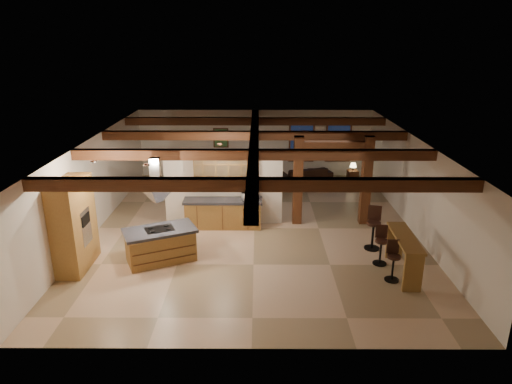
% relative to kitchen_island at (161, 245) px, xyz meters
% --- Properties ---
extents(ground, '(12.00, 12.00, 0.00)m').
position_rel_kitchen_island_xyz_m(ground, '(2.53, 2.23, -0.47)').
color(ground, tan).
rests_on(ground, ground).
extents(room_walls, '(12.00, 12.00, 12.00)m').
position_rel_kitchen_island_xyz_m(room_walls, '(2.53, 2.23, 1.31)').
color(room_walls, silver).
rests_on(room_walls, ground).
extents(ceiling_beams, '(10.00, 12.00, 0.28)m').
position_rel_kitchen_island_xyz_m(ceiling_beams, '(2.53, 2.23, 2.29)').
color(ceiling_beams, '#3A1B0E').
rests_on(ceiling_beams, room_walls).
extents(timber_posts, '(2.50, 0.30, 2.90)m').
position_rel_kitchen_island_xyz_m(timber_posts, '(5.03, 2.73, 1.29)').
color(timber_posts, '#3A1B0E').
rests_on(timber_posts, ground).
extents(partition_wall, '(3.80, 0.18, 2.20)m').
position_rel_kitchen_island_xyz_m(partition_wall, '(1.53, 2.73, 0.63)').
color(partition_wall, silver).
rests_on(partition_wall, ground).
extents(pantry_cabinet, '(0.67, 1.60, 2.40)m').
position_rel_kitchen_island_xyz_m(pantry_cabinet, '(-2.13, -0.37, 0.73)').
color(pantry_cabinet, olive).
rests_on(pantry_cabinet, ground).
extents(back_counter, '(2.50, 0.66, 0.94)m').
position_rel_kitchen_island_xyz_m(back_counter, '(1.53, 2.34, 0.00)').
color(back_counter, olive).
rests_on(back_counter, ground).
extents(upper_display_cabinet, '(1.80, 0.36, 0.95)m').
position_rel_kitchen_island_xyz_m(upper_display_cabinet, '(1.53, 2.54, 1.38)').
color(upper_display_cabinet, olive).
rests_on(upper_display_cabinet, partition_wall).
extents(range_hood, '(1.10, 1.10, 1.40)m').
position_rel_kitchen_island_xyz_m(range_hood, '(0.00, 0.00, 1.31)').
color(range_hood, silver).
rests_on(range_hood, room_walls).
extents(back_windows, '(2.70, 0.07, 1.70)m').
position_rel_kitchen_island_xyz_m(back_windows, '(5.33, 8.16, 1.03)').
color(back_windows, '#3A1B0E').
rests_on(back_windows, room_walls).
extents(framed_art, '(0.65, 0.05, 0.85)m').
position_rel_kitchen_island_xyz_m(framed_art, '(1.03, 8.17, 1.23)').
color(framed_art, '#3A1B0E').
rests_on(framed_art, room_walls).
extents(recessed_cans, '(3.16, 2.46, 0.03)m').
position_rel_kitchen_island_xyz_m(recessed_cans, '(-0.00, 0.30, 2.40)').
color(recessed_cans, silver).
rests_on(recessed_cans, room_walls).
extents(kitchen_island, '(2.14, 1.70, 0.94)m').
position_rel_kitchen_island_xyz_m(kitchen_island, '(0.00, 0.00, 0.00)').
color(kitchen_island, olive).
rests_on(kitchen_island, ground).
extents(dining_table, '(2.05, 1.51, 0.64)m').
position_rel_kitchen_island_xyz_m(dining_table, '(1.94, 5.03, -0.15)').
color(dining_table, '#3D1D0F').
rests_on(dining_table, ground).
extents(sofa, '(2.36, 1.48, 0.64)m').
position_rel_kitchen_island_xyz_m(sofa, '(4.65, 7.21, -0.15)').
color(sofa, black).
rests_on(sofa, ground).
extents(microwave, '(0.48, 0.35, 0.25)m').
position_rel_kitchen_island_xyz_m(microwave, '(2.35, 2.34, 0.59)').
color(microwave, silver).
rests_on(microwave, back_counter).
extents(bar_counter, '(0.57, 1.99, 1.04)m').
position_rel_kitchen_island_xyz_m(bar_counter, '(6.39, -0.70, 0.23)').
color(bar_counter, olive).
rests_on(bar_counter, ground).
extents(side_table, '(0.46, 0.46, 0.51)m').
position_rel_kitchen_island_xyz_m(side_table, '(6.65, 7.21, -0.21)').
color(side_table, '#3A1B0E').
rests_on(side_table, ground).
extents(table_lamp, '(0.27, 0.27, 0.32)m').
position_rel_kitchen_island_xyz_m(table_lamp, '(6.65, 7.21, 0.27)').
color(table_lamp, black).
rests_on(table_lamp, side_table).
extents(bar_stool_a, '(0.37, 0.37, 1.05)m').
position_rel_kitchen_island_xyz_m(bar_stool_a, '(6.03, -1.03, 0.06)').
color(bar_stool_a, black).
rests_on(bar_stool_a, ground).
extents(bar_stool_b, '(0.38, 0.38, 1.07)m').
position_rel_kitchen_island_xyz_m(bar_stool_b, '(5.95, -0.15, 0.07)').
color(bar_stool_b, black).
rests_on(bar_stool_b, ground).
extents(bar_stool_c, '(0.46, 0.47, 1.27)m').
position_rel_kitchen_island_xyz_m(bar_stool_c, '(5.97, 0.79, 0.17)').
color(bar_stool_c, black).
rests_on(bar_stool_c, ground).
extents(dining_chairs, '(2.61, 2.61, 1.30)m').
position_rel_kitchen_island_xyz_m(dining_chairs, '(1.94, 5.03, 0.19)').
color(dining_chairs, '#3A1B0E').
rests_on(dining_chairs, ground).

